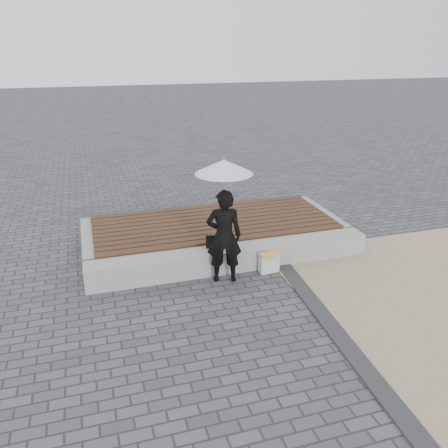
{
  "coord_description": "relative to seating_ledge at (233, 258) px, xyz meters",
  "views": [
    {
      "loc": [
        -2.27,
        -5.27,
        3.69
      ],
      "look_at": [
        -0.27,
        1.23,
        1.0
      ],
      "focal_mm": 36.87,
      "sensor_mm": 36.0,
      "label": 1
    }
  ],
  "objects": [
    {
      "name": "ground",
      "position": [
        0.0,
        -1.6,
        -0.2
      ],
      "size": [
        80.0,
        80.0,
        0.0
      ],
      "primitive_type": "plane",
      "color": "#4F4F54",
      "rests_on": "ground"
    },
    {
      "name": "edging_band",
      "position": [
        0.75,
        -2.1,
        -0.18
      ],
      "size": [
        0.61,
        5.2,
        0.04
      ],
      "primitive_type": "cube",
      "rotation": [
        0.0,
        0.0,
        -0.07
      ],
      "color": "#323134",
      "rests_on": "ground"
    },
    {
      "name": "seating_ledge",
      "position": [
        0.0,
        0.0,
        0.0
      ],
      "size": [
        5.0,
        0.45,
        0.4
      ],
      "primitive_type": "cube",
      "color": "#A3A49E",
      "rests_on": "ground"
    },
    {
      "name": "timber_platform",
      "position": [
        0.0,
        1.2,
        0.0
      ],
      "size": [
        5.0,
        2.0,
        0.4
      ],
      "primitive_type": "cube",
      "color": "#A7A7A1",
      "rests_on": "ground"
    },
    {
      "name": "timber_decking",
      "position": [
        0.0,
        1.2,
        0.22
      ],
      "size": [
        4.6,
        2.0,
        0.04
      ],
      "primitive_type": null,
      "color": "#523122",
      "rests_on": "timber_platform"
    },
    {
      "name": "woman",
      "position": [
        -0.27,
        -0.37,
        0.59
      ],
      "size": [
        0.65,
        0.5,
        1.57
      ],
      "primitive_type": "imported",
      "rotation": [
        0.0,
        0.0,
        2.9
      ],
      "color": "black",
      "rests_on": "ground"
    },
    {
      "name": "parasol",
      "position": [
        -0.27,
        -0.37,
        1.73
      ],
      "size": [
        0.9,
        0.9,
        1.14
      ],
      "rotation": [
        0.0,
        0.0,
        0.13
      ],
      "color": "#A7A8AC",
      "rests_on": "ground"
    },
    {
      "name": "handbag",
      "position": [
        -0.28,
        0.08,
        0.32
      ],
      "size": [
        0.37,
        0.21,
        0.25
      ],
      "primitive_type": "cube",
      "rotation": [
        0.0,
        0.0,
        -0.27
      ],
      "color": "black",
      "rests_on": "seating_ledge"
    },
    {
      "name": "canvas_tote",
      "position": [
        0.55,
        -0.32,
        -0.02
      ],
      "size": [
        0.35,
        0.17,
        0.36
      ],
      "primitive_type": "cube",
      "rotation": [
        0.0,
        0.0,
        0.08
      ],
      "color": "silver",
      "rests_on": "ground"
    },
    {
      "name": "magazine",
      "position": [
        0.55,
        -0.37,
        0.16
      ],
      "size": [
        0.41,
        0.36,
        0.01
      ],
      "primitive_type": "cube",
      "rotation": [
        0.0,
        0.0,
        0.41
      ],
      "color": "#DA313F",
      "rests_on": "canvas_tote"
    }
  ]
}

